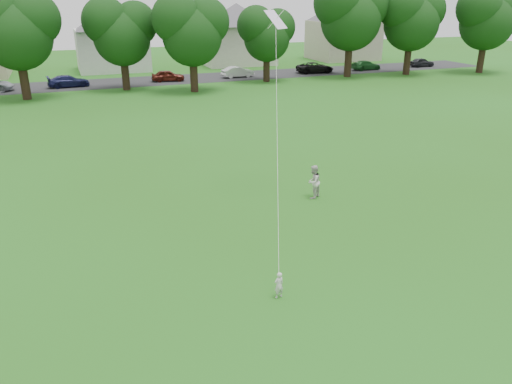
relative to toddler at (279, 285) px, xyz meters
name	(u,v)px	position (x,y,z in m)	size (l,w,h in m)	color
ground	(290,277)	(0.83, 0.95, -0.43)	(160.00, 160.00, 0.00)	#255914
street	(125,82)	(0.83, 42.95, -0.43)	(90.00, 7.00, 0.01)	#2D2D30
toddler	(279,285)	(0.00, 0.00, 0.00)	(0.32, 0.21, 0.87)	silver
older_boy	(313,182)	(4.64, 6.83, 0.33)	(0.74, 0.58, 1.53)	beige
kite	(277,128)	(1.71, 4.26, 3.69)	(2.33, 4.85, 11.54)	white
tree_row	(193,20)	(7.03, 36.87, 5.96)	(83.22, 9.18, 10.80)	black
parked_cars	(160,76)	(4.47, 41.95, 0.17)	(70.97, 2.36, 1.24)	black
house_row	(109,29)	(0.71, 52.95, 4.38)	(76.11, 13.00, 10.04)	white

